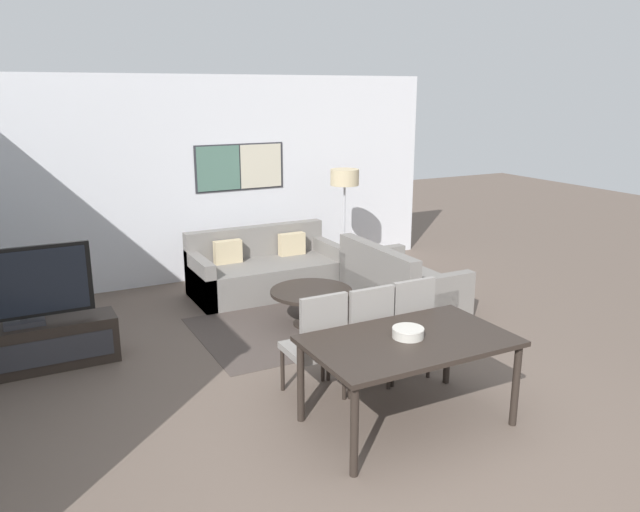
# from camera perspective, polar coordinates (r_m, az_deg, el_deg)

# --- Properties ---
(ground_plane) EXTENTS (24.00, 24.00, 0.00)m
(ground_plane) POSITION_cam_1_polar(r_m,az_deg,el_deg) (4.72, 9.71, -18.74)
(ground_plane) COLOR brown
(wall_back) EXTENTS (7.15, 0.09, 2.80)m
(wall_back) POSITION_cam_1_polar(r_m,az_deg,el_deg) (8.76, -10.95, 6.85)
(wall_back) COLOR silver
(wall_back) RESTS_ON ground_plane
(area_rug) EXTENTS (2.56, 1.71, 0.01)m
(area_rug) POSITION_cam_1_polar(r_m,az_deg,el_deg) (7.17, -0.79, -6.26)
(area_rug) COLOR #473D38
(area_rug) RESTS_ON ground_plane
(tv_console) EXTENTS (1.64, 0.40, 0.46)m
(tv_console) POSITION_cam_1_polar(r_m,az_deg,el_deg) (6.59, -25.17, -7.63)
(tv_console) COLOR black
(tv_console) RESTS_ON ground_plane
(television) EXTENTS (1.28, 0.20, 0.75)m
(television) POSITION_cam_1_polar(r_m,az_deg,el_deg) (6.40, -25.77, -2.58)
(television) COLOR #2D2D33
(television) RESTS_ON tv_console
(sofa_main) EXTENTS (1.94, 0.92, 0.83)m
(sofa_main) POSITION_cam_1_polar(r_m,az_deg,el_deg) (8.28, -5.10, -1.41)
(sofa_main) COLOR slate
(sofa_main) RESTS_ON ground_plane
(sofa_side) EXTENTS (0.92, 1.53, 0.83)m
(sofa_side) POSITION_cam_1_polar(r_m,az_deg,el_deg) (7.62, 7.10, -2.93)
(sofa_side) COLOR slate
(sofa_side) RESTS_ON ground_plane
(coffee_table) EXTENTS (0.93, 0.93, 0.42)m
(coffee_table) POSITION_cam_1_polar(r_m,az_deg,el_deg) (7.07, -0.80, -3.92)
(coffee_table) COLOR black
(coffee_table) RESTS_ON ground_plane
(dining_table) EXTENTS (1.60, 0.96, 0.73)m
(dining_table) POSITION_cam_1_polar(r_m,az_deg,el_deg) (4.97, 8.14, -8.24)
(dining_table) COLOR black
(dining_table) RESTS_ON ground_plane
(dining_chair_left) EXTENTS (0.46, 0.46, 0.98)m
(dining_chair_left) POSITION_cam_1_polar(r_m,az_deg,el_deg) (5.33, -0.25, -7.82)
(dining_chair_left) COLOR gray
(dining_chair_left) RESTS_ON ground_plane
(dining_chair_centre) EXTENTS (0.46, 0.46, 0.98)m
(dining_chair_centre) POSITION_cam_1_polar(r_m,az_deg,el_deg) (5.53, 4.04, -7.00)
(dining_chair_centre) COLOR gray
(dining_chair_centre) RESTS_ON ground_plane
(dining_chair_right) EXTENTS (0.46, 0.46, 0.98)m
(dining_chair_right) POSITION_cam_1_polar(r_m,az_deg,el_deg) (5.78, 7.79, -6.10)
(dining_chair_right) COLOR gray
(dining_chair_right) RESTS_ON ground_plane
(fruit_bowl) EXTENTS (0.25, 0.25, 0.08)m
(fruit_bowl) POSITION_cam_1_polar(r_m,az_deg,el_deg) (4.95, 8.05, -6.89)
(fruit_bowl) COLOR #B7B2A8
(fruit_bowl) RESTS_ON dining_table
(floor_lamp) EXTENTS (0.39, 0.39, 1.55)m
(floor_lamp) POSITION_cam_1_polar(r_m,az_deg,el_deg) (8.64, 2.26, 6.58)
(floor_lamp) COLOR #2D2D33
(floor_lamp) RESTS_ON ground_plane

